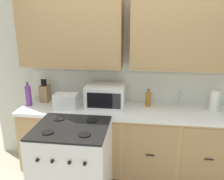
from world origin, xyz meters
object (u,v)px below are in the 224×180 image
Objects in this scene: knife_block at (45,93)px; bottle_violet at (28,94)px; toaster at (66,101)px; bottle_amber at (148,98)px; paper_towel_roll at (215,101)px; microwave at (105,96)px; stove_range at (73,167)px.

knife_block is 1.01× the size of bottle_violet.
bottle_amber is at bearing 12.56° from toaster.
toaster is at bearing -33.03° from knife_block.
paper_towel_roll is 0.80m from bottle_amber.
microwave is at bearing 4.69° from bottle_violet.
microwave reaches higher than bottle_amber.
bottle_amber is at bearing -0.58° from knife_block.
knife_block reaches higher than bottle_amber.
knife_block is (-0.60, 0.79, 0.56)m from stove_range.
microwave is 1.57× the size of bottle_violet.
toaster is at bearing -167.44° from bottle_amber.
toaster is at bearing 112.55° from stove_range.
microwave is 1.55× the size of knife_block.
paper_towel_roll is at bearing 5.37° from toaster.
bottle_violet is (-2.32, -0.11, 0.02)m from paper_towel_roll.
bottle_violet is at bearing -128.57° from knife_block.
stove_range is 1.12m from bottle_violet.
bottle_violet is (-0.74, 0.61, 0.59)m from stove_range.
microwave is at bearing 16.33° from toaster.
bottle_violet is at bearing -173.73° from bottle_amber.
microwave is (0.25, 0.69, 0.58)m from stove_range.
knife_block reaches higher than paper_towel_roll.
microwave reaches higher than stove_range.
stove_range is at bearing -67.45° from toaster.
microwave is 0.99m from bottle_violet.
bottle_amber is (1.01, 0.23, 0.01)m from toaster.
bottle_amber is at bearing 6.27° from bottle_violet.
microwave is 0.50m from toaster.
knife_block is at bearing 127.09° from stove_range.
microwave is 1.33m from paper_towel_roll.
paper_towel_roll reaches higher than toaster.
toaster is 0.92× the size of bottle_violet.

